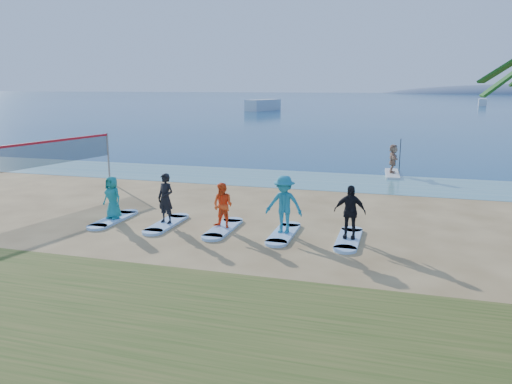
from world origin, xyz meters
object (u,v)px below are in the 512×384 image
(boat_offshore_a, at_px, (263,111))
(student_4, at_px, (350,212))
(student_2, at_px, (223,205))
(student_3, at_px, (284,204))
(volleyball_net, at_px, (30,156))
(student_0, at_px, (112,197))
(paddleboard, at_px, (392,174))
(paddleboarder, at_px, (393,159))
(surfboard_2, at_px, (223,229))
(student_1, at_px, (166,198))
(boat_offshore_b, at_px, (482,106))
(surfboard_4, at_px, (349,239))
(surfboard_3, at_px, (284,234))
(surfboard_0, at_px, (114,219))
(surfboard_1, at_px, (167,224))

(boat_offshore_a, height_order, student_4, student_4)
(student_2, distance_m, student_3, 2.12)
(volleyball_net, relative_size, student_0, 5.78)
(paddleboard, xyz_separation_m, paddleboarder, (0.00, 0.00, 0.84))
(student_0, bearing_deg, paddleboard, 65.74)
(surfboard_2, bearing_deg, student_1, 180.00)
(student_0, bearing_deg, student_4, 12.75)
(boat_offshore_b, relative_size, surfboard_2, 2.36)
(surfboard_2, xyz_separation_m, student_4, (4.23, 0.00, 0.89))
(paddleboarder, relative_size, boat_offshore_b, 0.30)
(paddleboard, bearing_deg, student_1, -123.79)
(surfboard_2, height_order, surfboard_4, same)
(boat_offshore_a, height_order, student_1, student_1)
(student_0, bearing_deg, surfboard_2, 12.75)
(paddleboarder, bearing_deg, surfboard_3, 162.74)
(surfboard_0, bearing_deg, paddleboard, 52.99)
(student_0, relative_size, student_3, 0.82)
(surfboard_0, distance_m, student_4, 8.50)
(volleyball_net, bearing_deg, paddleboard, 36.34)
(surfboard_0, height_order, surfboard_1, same)
(boat_offshore_a, distance_m, student_1, 80.08)
(surfboard_4, bearing_deg, surfboard_2, 180.00)
(student_3, bearing_deg, volleyball_net, 172.51)
(paddleboard, bearing_deg, volleyball_net, -147.08)
(surfboard_1, bearing_deg, boat_offshore_b, 77.40)
(paddleboard, bearing_deg, student_0, -130.43)
(volleyball_net, bearing_deg, boat_offshore_b, 73.79)
(surfboard_0, bearing_deg, student_0, 0.00)
(student_0, xyz_separation_m, student_1, (2.11, 0.00, 0.10))
(surfboard_1, bearing_deg, student_2, 0.00)
(surfboard_0, relative_size, surfboard_4, 1.00)
(volleyball_net, distance_m, paddleboarder, 18.08)
(student_1, bearing_deg, student_3, 15.46)
(student_1, height_order, surfboard_2, student_1)
(boat_offshore_b, height_order, student_3, student_3)
(student_1, relative_size, surfboard_4, 0.80)
(student_2, bearing_deg, boat_offshore_b, 92.35)
(surfboard_4, bearing_deg, surfboard_1, 180.00)
(volleyball_net, relative_size, boat_offshore_a, 1.02)
(paddleboard, distance_m, surfboard_0, 15.77)
(boat_offshore_a, relative_size, boat_offshore_b, 1.68)
(surfboard_1, bearing_deg, student_3, 0.00)
(boat_offshore_b, xyz_separation_m, student_3, (-21.42, -114.78, 1.04))
(paddleboarder, relative_size, student_3, 0.82)
(student_1, bearing_deg, student_0, -164.54)
(volleyball_net, height_order, boat_offshore_b, volleyball_net)
(volleyball_net, relative_size, boat_offshore_b, 1.71)
(paddleboard, xyz_separation_m, student_2, (-5.27, -12.59, 0.79))
(surfboard_0, relative_size, student_4, 1.30)
(student_1, relative_size, student_3, 0.93)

